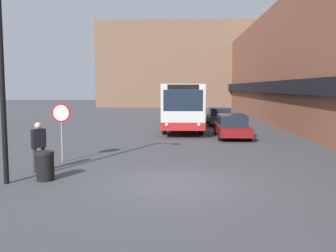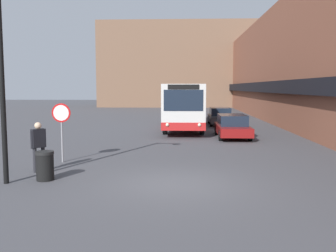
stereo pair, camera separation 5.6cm
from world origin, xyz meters
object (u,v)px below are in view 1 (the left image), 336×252
at_px(parked_car_back, 219,116).
at_px(street_lamp, 11,60).
at_px(parked_car_front, 232,126).
at_px(city_bus, 183,104).
at_px(stop_sign, 61,120).
at_px(trash_bin, 45,166).
at_px(pedestrian, 39,142).

relative_size(parked_car_back, street_lamp, 0.69).
bearing_deg(parked_car_front, city_bus, 120.64).
xyz_separation_m(stop_sign, trash_bin, (0.40, -2.95, -1.25)).
xyz_separation_m(city_bus, trash_bin, (-4.46, -15.74, -1.29)).
bearing_deg(pedestrian, parked_car_back, 17.08).
distance_m(city_bus, street_lamp, 17.16).
bearing_deg(trash_bin, city_bus, 74.18).
distance_m(city_bus, stop_sign, 13.69).
bearing_deg(parked_car_front, trash_bin, -124.49).
xyz_separation_m(parked_car_front, trash_bin, (-7.40, -10.78, -0.22)).
xyz_separation_m(stop_sign, pedestrian, (-0.27, -1.75, -0.66)).
relative_size(pedestrian, trash_bin, 1.88).
xyz_separation_m(parked_car_back, pedestrian, (-8.07, -17.36, 0.37)).
relative_size(city_bus, trash_bin, 12.26).
xyz_separation_m(city_bus, pedestrian, (-5.13, -14.54, -0.70)).
distance_m(street_lamp, trash_bin, 3.48).
height_order(parked_car_back, pedestrian, pedestrian).
distance_m(city_bus, trash_bin, 16.41).
distance_m(stop_sign, street_lamp, 4.03).
xyz_separation_m(street_lamp, pedestrian, (0.12, 1.66, -2.77)).
distance_m(street_lamp, pedestrian, 3.23).
bearing_deg(stop_sign, trash_bin, -82.26).
bearing_deg(parked_car_back, pedestrian, -114.94).
bearing_deg(trash_bin, pedestrian, 119.00).
bearing_deg(pedestrian, city_bus, 22.59).
distance_m(parked_car_front, parked_car_back, 7.78).
bearing_deg(city_bus, parked_car_front, -59.36).
bearing_deg(stop_sign, city_bus, 69.19).
relative_size(parked_car_front, stop_sign, 1.88).
relative_size(street_lamp, pedestrian, 3.46).
bearing_deg(parked_car_back, parked_car_front, -90.00).
bearing_deg(pedestrian, parked_car_front, 1.89).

